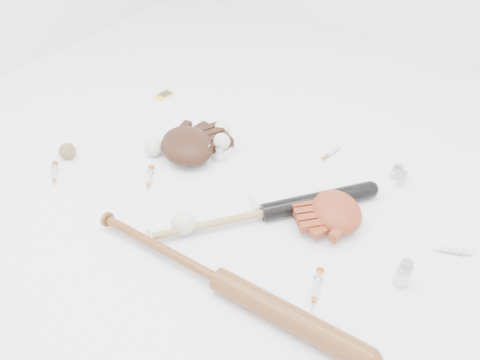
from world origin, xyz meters
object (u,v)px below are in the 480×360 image
Objects in this scene: bat_wood at (220,280)px; bat_dark at (265,212)px; glove_dark at (187,145)px; pedestal at (222,152)px.

bat_dark is at bearing 95.74° from bat_wood.
bat_wood is (0.04, -0.32, 0.00)m from bat_dark.
glove_dark is (-0.48, 0.44, 0.02)m from bat_wood.
bat_dark is 12.78× the size of pedestal.
glove_dark is at bearing 113.15° from bat_dark.
bat_wood is 14.77× the size of pedestal.
bat_dark is at bearing 11.48° from glove_dark.
bat_wood is at bearing -15.28° from glove_dark.
pedestal is at bearing 61.87° from glove_dark.
glove_dark is 0.14m from pedestal.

